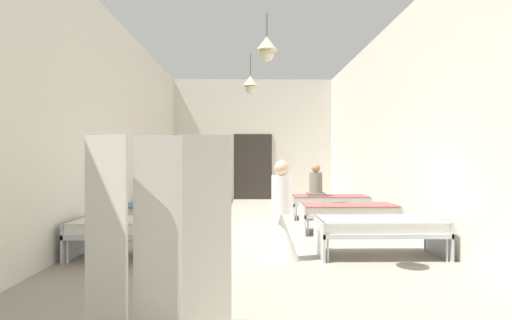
{
  "coord_description": "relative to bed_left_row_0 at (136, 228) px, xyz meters",
  "views": [
    {
      "loc": [
        -0.14,
        -7.92,
        1.5
      ],
      "look_at": [
        0.0,
        0.04,
        1.47
      ],
      "focal_mm": 27.63,
      "sensor_mm": 36.0,
      "label": 1
    }
  ],
  "objects": [
    {
      "name": "patient_seated_primary",
      "position": [
        3.39,
        3.72,
        0.43
      ],
      "size": [
        0.44,
        0.44,
        0.8
      ],
      "color": "slate",
      "rests_on": "bed_right_row_2"
    },
    {
      "name": "bed_right_row_0",
      "position": [
        3.74,
        0.0,
        0.0
      ],
      "size": [
        1.9,
        0.84,
        0.57
      ],
      "color": "#B7BCC1",
      "rests_on": "ground"
    },
    {
      "name": "bed_left_row_1",
      "position": [
        0.0,
        1.9,
        0.0
      ],
      "size": [
        1.9,
        0.84,
        0.57
      ],
      "color": "#B7BCC1",
      "rests_on": "ground"
    },
    {
      "name": "room_shell",
      "position": [
        1.87,
        3.21,
        1.78
      ],
      "size": [
        6.24,
        13.39,
        4.43
      ],
      "color": "silver",
      "rests_on": "ground"
    },
    {
      "name": "bed_left_row_0",
      "position": [
        0.0,
        0.0,
        0.0
      ],
      "size": [
        1.9,
        0.84,
        0.57
      ],
      "color": "#B7BCC1",
      "rests_on": "ground"
    },
    {
      "name": "nurse_near_aisle",
      "position": [
        2.21,
        -0.24,
        0.09
      ],
      "size": [
        0.52,
        0.52,
        1.49
      ],
      "rotation": [
        0.0,
        0.0,
        5.73
      ],
      "color": "white",
      "rests_on": "ground"
    },
    {
      "name": "bed_right_row_2",
      "position": [
        3.74,
        3.8,
        0.0
      ],
      "size": [
        1.9,
        0.84,
        0.57
      ],
      "color": "#B7BCC1",
      "rests_on": "ground"
    },
    {
      "name": "bed_left_row_2",
      "position": [
        0.0,
        3.8,
        0.0
      ],
      "size": [
        1.9,
        0.84,
        0.57
      ],
      "color": "#B7BCC1",
      "rests_on": "ground"
    },
    {
      "name": "ground_plane",
      "position": [
        1.87,
        1.9,
        -0.49
      ],
      "size": [
        6.44,
        13.79,
        0.1
      ],
      "primitive_type": "cube",
      "color": "#9E9384"
    },
    {
      "name": "bed_right_row_1",
      "position": [
        3.74,
        1.9,
        0.0
      ],
      "size": [
        1.9,
        0.84,
        0.57
      ],
      "color": "#B7BCC1",
      "rests_on": "ground"
    },
    {
      "name": "privacy_screen",
      "position": [
        0.95,
        -2.69,
        0.41
      ],
      "size": [
        1.25,
        0.17,
        1.7
      ],
      "rotation": [
        0.0,
        0.0,
        -0.05
      ],
      "color": "silver",
      "rests_on": "ground"
    }
  ]
}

